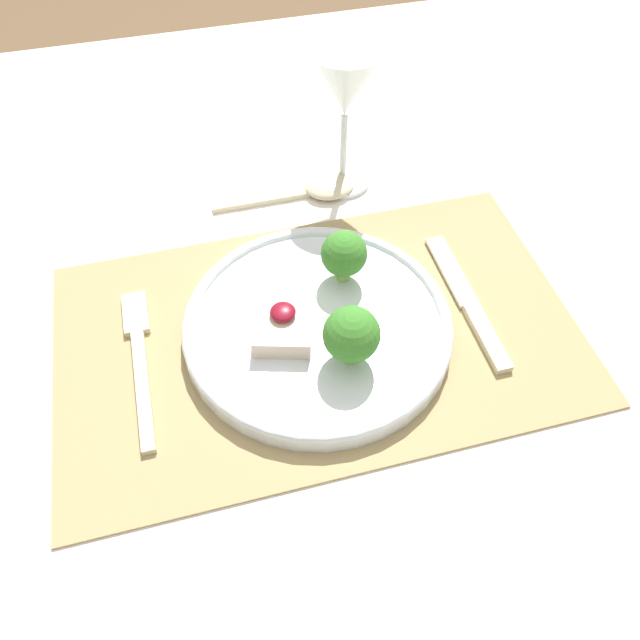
{
  "coord_description": "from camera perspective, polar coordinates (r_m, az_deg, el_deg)",
  "views": [
    {
      "loc": [
        -0.09,
        -0.36,
        1.2
      ],
      "look_at": [
        0.0,
        -0.0,
        0.75
      ],
      "focal_mm": 35.0,
      "sensor_mm": 36.0,
      "label": 1
    }
  ],
  "objects": [
    {
      "name": "ground_plane",
      "position": [
        1.26,
        -0.11,
        -21.7
      ],
      "size": [
        8.0,
        8.0,
        0.0
      ],
      "primitive_type": "plane",
      "color": "brown"
    },
    {
      "name": "dining_table",
      "position": [
        0.66,
        -0.2,
        -4.84
      ],
      "size": [
        1.54,
        1.27,
        0.72
      ],
      "color": "white",
      "rests_on": "ground_plane"
    },
    {
      "name": "placemat",
      "position": [
        0.6,
        -0.21,
        -1.2
      ],
      "size": [
        0.5,
        0.3,
        0.0
      ],
      "primitive_type": "cube",
      "color": "#9E895B",
      "rests_on": "dining_table"
    },
    {
      "name": "dinner_plate",
      "position": [
        0.59,
        0.15,
        -0.26
      ],
      "size": [
        0.26,
        0.26,
        0.08
      ],
      "color": "silver",
      "rests_on": "placemat"
    },
    {
      "name": "fork",
      "position": [
        0.61,
        -16.17,
        -3.02
      ],
      "size": [
        0.02,
        0.18,
        0.01
      ],
      "rotation": [
        0.0,
        0.0,
        0.0
      ],
      "color": "beige",
      "rests_on": "placemat"
    },
    {
      "name": "knife",
      "position": [
        0.64,
        13.66,
        1.04
      ],
      "size": [
        0.02,
        0.18,
        0.01
      ],
      "rotation": [
        0.0,
        0.0,
        0.04
      ],
      "color": "beige",
      "rests_on": "placemat"
    },
    {
      "name": "spoon",
      "position": [
        0.75,
        -0.04,
        11.97
      ],
      "size": [
        0.17,
        0.05,
        0.02
      ],
      "rotation": [
        0.0,
        0.0,
        0.05
      ],
      "color": "beige",
      "rests_on": "dining_table"
    },
    {
      "name": "wine_glass_near",
      "position": [
        0.7,
        2.34,
        20.45
      ],
      "size": [
        0.09,
        0.09,
        0.17
      ],
      "color": "white",
      "rests_on": "dining_table"
    }
  ]
}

